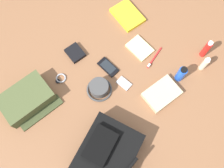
% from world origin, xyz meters
% --- Properties ---
extents(ground_plane, '(2.64, 2.02, 0.02)m').
position_xyz_m(ground_plane, '(0.00, 0.00, -0.01)').
color(ground_plane, brown).
rests_on(ground_plane, ground).
extents(backpack, '(0.38, 0.34, 0.14)m').
position_xyz_m(backpack, '(0.31, 0.23, 0.06)').
color(backpack, black).
rests_on(backpack, ground_plane).
extents(toiletry_pouch, '(0.31, 0.28, 0.09)m').
position_xyz_m(toiletry_pouch, '(0.39, -0.30, 0.04)').
color(toiletry_pouch, '#47512D').
rests_on(toiletry_pouch, ground_plane).
extents(bucket_hat, '(0.15, 0.15, 0.07)m').
position_xyz_m(bucket_hat, '(0.07, -0.04, 0.03)').
color(bucket_hat, '#414141').
rests_on(bucket_hat, ground_plane).
extents(sunscreen_spray, '(0.04, 0.04, 0.15)m').
position_xyz_m(sunscreen_spray, '(-0.53, 0.29, 0.07)').
color(sunscreen_spray, red).
rests_on(sunscreen_spray, ground_plane).
extents(lotion_bottle, '(0.03, 0.03, 0.12)m').
position_xyz_m(lotion_bottle, '(-0.45, 0.33, 0.06)').
color(lotion_bottle, beige).
rests_on(lotion_bottle, ground_plane).
extents(deodorant_spray, '(0.05, 0.05, 0.13)m').
position_xyz_m(deodorant_spray, '(-0.30, 0.27, 0.06)').
color(deodorant_spray, blue).
rests_on(deodorant_spray, ground_plane).
extents(paperback_novel, '(0.19, 0.23, 0.02)m').
position_xyz_m(paperback_novel, '(-0.43, -0.24, 0.01)').
color(paperback_novel, yellow).
rests_on(paperback_novel, ground_plane).
extents(cell_phone, '(0.07, 0.13, 0.01)m').
position_xyz_m(cell_phone, '(-0.08, -0.10, 0.01)').
color(cell_phone, black).
rests_on(cell_phone, ground_plane).
extents(media_player, '(0.05, 0.08, 0.01)m').
position_xyz_m(media_player, '(-0.06, 0.04, 0.01)').
color(media_player, '#B7B7BC').
rests_on(media_player, ground_plane).
extents(wristwatch, '(0.07, 0.06, 0.01)m').
position_xyz_m(wristwatch, '(0.17, -0.26, 0.01)').
color(wristwatch, '#99999E').
rests_on(wristwatch, ground_plane).
extents(toothbrush, '(0.16, 0.03, 0.02)m').
position_xyz_m(toothbrush, '(-0.30, 0.08, 0.01)').
color(toothbrush, red).
rests_on(toothbrush, ground_plane).
extents(wallet, '(0.11, 0.13, 0.02)m').
position_xyz_m(wallet, '(-0.01, -0.31, 0.01)').
color(wallet, black).
rests_on(wallet, ground_plane).
extents(notepad, '(0.13, 0.16, 0.02)m').
position_xyz_m(notepad, '(-0.30, -0.03, 0.01)').
color(notepad, beige).
rests_on(notepad, ground_plane).
extents(folded_towel, '(0.23, 0.18, 0.04)m').
position_xyz_m(folded_towel, '(-0.15, 0.25, 0.02)').
color(folded_towel, '#C6B289').
rests_on(folded_towel, ground_plane).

